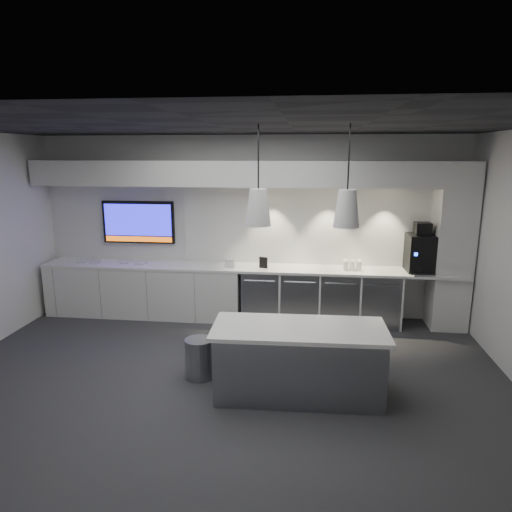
# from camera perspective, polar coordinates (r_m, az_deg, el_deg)

# --- Properties ---
(floor) EXTENTS (7.00, 7.00, 0.00)m
(floor) POSITION_cam_1_polar(r_m,az_deg,el_deg) (5.77, -4.25, -15.34)
(floor) COLOR #2F2F31
(floor) RESTS_ON ground
(ceiling) EXTENTS (7.00, 7.00, 0.00)m
(ceiling) POSITION_cam_1_polar(r_m,az_deg,el_deg) (5.10, -4.82, 15.95)
(ceiling) COLOR black
(ceiling) RESTS_ON wall_back
(wall_back) EXTENTS (7.00, 0.00, 7.00)m
(wall_back) POSITION_cam_1_polar(r_m,az_deg,el_deg) (7.65, -0.88, 3.63)
(wall_back) COLOR silver
(wall_back) RESTS_ON floor
(wall_front) EXTENTS (7.00, 0.00, 7.00)m
(wall_front) POSITION_cam_1_polar(r_m,az_deg,el_deg) (2.94, -14.20, -11.94)
(wall_front) COLOR silver
(wall_front) RESTS_ON floor
(back_counter) EXTENTS (6.80, 0.65, 0.04)m
(back_counter) POSITION_cam_1_polar(r_m,az_deg,el_deg) (7.46, -1.20, -1.47)
(back_counter) COLOR white
(back_counter) RESTS_ON left_base_cabinets
(left_base_cabinets) EXTENTS (3.30, 0.63, 0.86)m
(left_base_cabinets) POSITION_cam_1_polar(r_m,az_deg,el_deg) (8.01, -13.72, -4.19)
(left_base_cabinets) COLOR silver
(left_base_cabinets) RESTS_ON floor
(fridge_unit_a) EXTENTS (0.60, 0.61, 0.85)m
(fridge_unit_a) POSITION_cam_1_polar(r_m,az_deg,el_deg) (7.56, 0.70, -4.87)
(fridge_unit_a) COLOR gray
(fridge_unit_a) RESTS_ON floor
(fridge_unit_b) EXTENTS (0.60, 0.61, 0.85)m
(fridge_unit_b) POSITION_cam_1_polar(r_m,az_deg,el_deg) (7.52, 5.50, -5.02)
(fridge_unit_b) COLOR gray
(fridge_unit_b) RESTS_ON floor
(fridge_unit_c) EXTENTS (0.60, 0.61, 0.85)m
(fridge_unit_c) POSITION_cam_1_polar(r_m,az_deg,el_deg) (7.54, 10.31, -5.14)
(fridge_unit_c) COLOR gray
(fridge_unit_c) RESTS_ON floor
(fridge_unit_d) EXTENTS (0.60, 0.61, 0.85)m
(fridge_unit_d) POSITION_cam_1_polar(r_m,az_deg,el_deg) (7.60, 15.07, -5.21)
(fridge_unit_d) COLOR gray
(fridge_unit_d) RESTS_ON floor
(backsplash) EXTENTS (4.60, 0.03, 1.30)m
(backsplash) POSITION_cam_1_polar(r_m,az_deg,el_deg) (7.56, 8.17, 3.77)
(backsplash) COLOR silver
(backsplash) RESTS_ON wall_back
(soffit) EXTENTS (6.90, 0.60, 0.40)m
(soffit) POSITION_cam_1_polar(r_m,az_deg,el_deg) (7.27, -1.23, 10.28)
(soffit) COLOR silver
(soffit) RESTS_ON wall_back
(column) EXTENTS (0.55, 0.55, 2.60)m
(column) POSITION_cam_1_polar(r_m,az_deg,el_deg) (7.65, 23.30, 1.05)
(column) COLOR silver
(column) RESTS_ON floor
(wall_tv) EXTENTS (1.25, 0.07, 0.72)m
(wall_tv) POSITION_cam_1_polar(r_m,az_deg,el_deg) (8.07, -14.47, 4.12)
(wall_tv) COLOR black
(wall_tv) RESTS_ON wall_back
(island) EXTENTS (1.96, 0.89, 0.82)m
(island) POSITION_cam_1_polar(r_m,az_deg,el_deg) (5.31, 5.35, -12.93)
(island) COLOR gray
(island) RESTS_ON floor
(bin) EXTENTS (0.43, 0.43, 0.50)m
(bin) POSITION_cam_1_polar(r_m,az_deg,el_deg) (5.79, -7.08, -12.56)
(bin) COLOR gray
(bin) RESTS_ON floor
(coffee_machine) EXTENTS (0.43, 0.60, 0.77)m
(coffee_machine) POSITION_cam_1_polar(r_m,az_deg,el_deg) (7.55, 19.92, 0.55)
(coffee_machine) COLOR black
(coffee_machine) RESTS_ON back_counter
(sign_black) EXTENTS (0.14, 0.06, 0.18)m
(sign_black) POSITION_cam_1_polar(r_m,az_deg,el_deg) (7.34, 0.93, -0.82)
(sign_black) COLOR black
(sign_black) RESTS_ON back_counter
(sign_white) EXTENTS (0.18, 0.08, 0.14)m
(sign_white) POSITION_cam_1_polar(r_m,az_deg,el_deg) (7.38, -3.30, -0.94)
(sign_white) COLOR white
(sign_white) RESTS_ON back_counter
(cup_cluster) EXTENTS (0.28, 0.18, 0.15)m
(cup_cluster) POSITION_cam_1_polar(r_m,az_deg,el_deg) (7.39, 11.92, -1.11)
(cup_cluster) COLOR white
(cup_cluster) RESTS_ON back_counter
(tray_a) EXTENTS (0.20, 0.20, 0.02)m
(tray_a) POSITION_cam_1_polar(r_m,az_deg,el_deg) (8.27, -20.96, -0.68)
(tray_a) COLOR #B4B4B4
(tray_a) RESTS_ON back_counter
(tray_b) EXTENTS (0.20, 0.20, 0.02)m
(tray_b) POSITION_cam_1_polar(r_m,az_deg,el_deg) (8.17, -19.36, -0.71)
(tray_b) COLOR #B4B4B4
(tray_b) RESTS_ON back_counter
(tray_c) EXTENTS (0.17, 0.17, 0.02)m
(tray_c) POSITION_cam_1_polar(r_m,az_deg,el_deg) (7.99, -15.94, -0.77)
(tray_c) COLOR #B4B4B4
(tray_c) RESTS_ON back_counter
(tray_d) EXTENTS (0.17, 0.17, 0.02)m
(tray_d) POSITION_cam_1_polar(r_m,az_deg,el_deg) (7.86, -14.17, -0.89)
(tray_d) COLOR #B4B4B4
(tray_d) RESTS_ON back_counter
(pendant_left) EXTENTS (0.27, 0.27, 1.09)m
(pendant_left) POSITION_cam_1_polar(r_m,az_deg,el_deg) (4.85, 0.29, 6.15)
(pendant_left) COLOR silver
(pendant_left) RESTS_ON ceiling
(pendant_right) EXTENTS (0.27, 0.27, 1.09)m
(pendant_right) POSITION_cam_1_polar(r_m,az_deg,el_deg) (4.84, 11.28, 5.88)
(pendant_right) COLOR silver
(pendant_right) RESTS_ON ceiling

